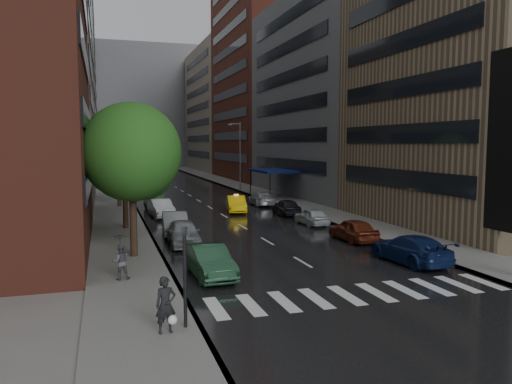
# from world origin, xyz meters

# --- Properties ---
(ground) EXTENTS (220.00, 220.00, 0.00)m
(ground) POSITION_xyz_m (0.00, 0.00, 0.00)
(ground) COLOR gray
(ground) RESTS_ON ground
(road) EXTENTS (14.00, 140.00, 0.01)m
(road) POSITION_xyz_m (0.00, 50.00, 0.01)
(road) COLOR black
(road) RESTS_ON ground
(sidewalk_left) EXTENTS (4.00, 140.00, 0.15)m
(sidewalk_left) POSITION_xyz_m (-9.00, 50.00, 0.07)
(sidewalk_left) COLOR gray
(sidewalk_left) RESTS_ON ground
(sidewalk_right) EXTENTS (4.00, 140.00, 0.15)m
(sidewalk_right) POSITION_xyz_m (9.00, 50.00, 0.07)
(sidewalk_right) COLOR gray
(sidewalk_right) RESTS_ON ground
(crosswalk) EXTENTS (13.15, 2.80, 0.01)m
(crosswalk) POSITION_xyz_m (0.20, -2.00, 0.01)
(crosswalk) COLOR silver
(crosswalk) RESTS_ON ground
(buildings_left) EXTENTS (8.00, 108.00, 38.00)m
(buildings_left) POSITION_xyz_m (-15.00, 58.79, 15.99)
(buildings_left) COLOR maroon
(buildings_left) RESTS_ON ground
(buildings_right) EXTENTS (8.05, 109.10, 36.00)m
(buildings_right) POSITION_xyz_m (15.00, 56.70, 15.03)
(buildings_right) COLOR #937A5B
(buildings_right) RESTS_ON ground
(building_far) EXTENTS (40.00, 14.00, 32.00)m
(building_far) POSITION_xyz_m (0.00, 118.00, 16.00)
(building_far) COLOR slate
(building_far) RESTS_ON ground
(tree_near) EXTENTS (5.40, 5.40, 8.60)m
(tree_near) POSITION_xyz_m (-8.60, 7.53, 5.88)
(tree_near) COLOR #382619
(tree_near) RESTS_ON ground
(tree_mid) EXTENTS (5.76, 5.76, 9.18)m
(tree_mid) POSITION_xyz_m (-8.60, 17.19, 6.29)
(tree_mid) COLOR #382619
(tree_mid) RESTS_ON ground
(tree_far) EXTENTS (4.73, 4.73, 7.54)m
(tree_far) POSITION_xyz_m (-8.60, 30.71, 5.15)
(tree_far) COLOR #382619
(tree_far) RESTS_ON ground
(taxi) EXTENTS (2.39, 4.84, 1.53)m
(taxi) POSITION_xyz_m (1.61, 23.91, 0.76)
(taxi) COLOR yellow
(taxi) RESTS_ON ground
(parked_cars_left) EXTENTS (2.13, 29.19, 1.59)m
(parked_cars_left) POSITION_xyz_m (-5.40, 15.09, 0.78)
(parked_cars_left) COLOR #1C3E28
(parked_cars_left) RESTS_ON ground
(parked_cars_right) EXTENTS (2.47, 31.13, 1.52)m
(parked_cars_right) POSITION_xyz_m (5.40, 14.05, 0.73)
(parked_cars_right) COLOR #0F1E4A
(parked_cars_right) RESTS_ON ground
(ped_bag_walker) EXTENTS (0.74, 0.54, 1.89)m
(ped_bag_walker) POSITION_xyz_m (-8.29, -4.32, 1.07)
(ped_bag_walker) COLOR black
(ped_bag_walker) RESTS_ON sidewalk_left
(ped_black_umbrella) EXTENTS (0.96, 0.98, 2.09)m
(ped_black_umbrella) POSITION_xyz_m (-9.47, 2.79, 1.39)
(ped_black_umbrella) COLOR #4A4A4F
(ped_black_umbrella) RESTS_ON sidewalk_left
(traffic_light) EXTENTS (0.18, 0.15, 3.45)m
(traffic_light) POSITION_xyz_m (-7.60, -3.99, 2.23)
(traffic_light) COLOR black
(traffic_light) RESTS_ON sidewalk_left
(street_lamp_left) EXTENTS (1.74, 0.22, 9.00)m
(street_lamp_left) POSITION_xyz_m (-7.72, 30.00, 4.89)
(street_lamp_left) COLOR gray
(street_lamp_left) RESTS_ON sidewalk_left
(street_lamp_right) EXTENTS (1.74, 0.22, 9.00)m
(street_lamp_right) POSITION_xyz_m (7.72, 45.00, 4.89)
(street_lamp_right) COLOR gray
(street_lamp_right) RESTS_ON sidewalk_right
(awning) EXTENTS (4.00, 8.00, 3.12)m
(awning) POSITION_xyz_m (8.98, 35.00, 3.13)
(awning) COLOR navy
(awning) RESTS_ON sidewalk_right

